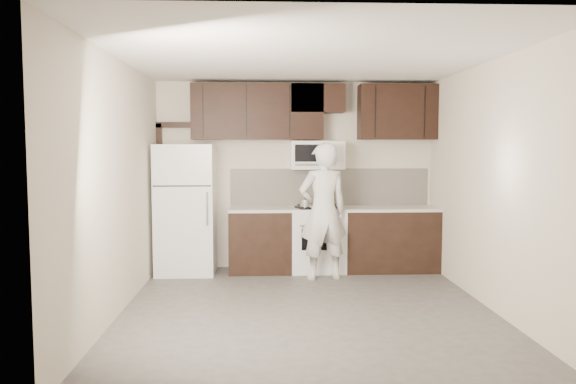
{
  "coord_description": "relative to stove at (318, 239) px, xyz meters",
  "views": [
    {
      "loc": [
        -0.48,
        -5.94,
        1.77
      ],
      "look_at": [
        -0.17,
        0.9,
        1.22
      ],
      "focal_mm": 35.0,
      "sensor_mm": 36.0,
      "label": 1
    }
  ],
  "objects": [
    {
      "name": "floor",
      "position": [
        -0.3,
        -1.94,
        -0.46
      ],
      "size": [
        4.5,
        4.5,
        0.0
      ],
      "primitive_type": "plane",
      "color": "#4A4745",
      "rests_on": "ground"
    },
    {
      "name": "back_wall",
      "position": [
        -0.3,
        0.31,
        0.89
      ],
      "size": [
        4.0,
        0.0,
        4.0
      ],
      "primitive_type": "plane",
      "rotation": [
        1.57,
        0.0,
        0.0
      ],
      "color": "beige",
      "rests_on": "ground"
    },
    {
      "name": "ceiling",
      "position": [
        -0.3,
        -1.94,
        2.24
      ],
      "size": [
        4.5,
        4.5,
        0.0
      ],
      "primitive_type": "plane",
      "rotation": [
        3.14,
        0.0,
        0.0
      ],
      "color": "white",
      "rests_on": "back_wall"
    },
    {
      "name": "counter_run",
      "position": [
        0.3,
        0.0,
        -0.0
      ],
      "size": [
        2.95,
        0.64,
        0.91
      ],
      "color": "black",
      "rests_on": "floor"
    },
    {
      "name": "stove",
      "position": [
        0.0,
        0.0,
        0.0
      ],
      "size": [
        0.76,
        0.66,
        0.94
      ],
      "color": "white",
      "rests_on": "floor"
    },
    {
      "name": "backsplash",
      "position": [
        0.2,
        0.3,
        0.72
      ],
      "size": [
        2.9,
        0.02,
        0.54
      ],
      "primitive_type": "cube",
      "color": "beige",
      "rests_on": "counter_run"
    },
    {
      "name": "upper_cabinets",
      "position": [
        -0.09,
        0.14,
        1.82
      ],
      "size": [
        3.48,
        0.35,
        0.78
      ],
      "color": "black",
      "rests_on": "back_wall"
    },
    {
      "name": "microwave",
      "position": [
        -0.0,
        0.12,
        1.19
      ],
      "size": [
        0.76,
        0.42,
        0.4
      ],
      "color": "white",
      "rests_on": "upper_cabinets"
    },
    {
      "name": "refrigerator",
      "position": [
        -1.85,
        -0.05,
        0.44
      ],
      "size": [
        0.8,
        0.76,
        1.8
      ],
      "color": "white",
      "rests_on": "floor"
    },
    {
      "name": "door_trim",
      "position": [
        -2.22,
        0.27,
        0.79
      ],
      "size": [
        0.5,
        0.08,
        2.12
      ],
      "color": "black",
      "rests_on": "floor"
    },
    {
      "name": "saucepan",
      "position": [
        -0.18,
        -0.15,
        0.52
      ],
      "size": [
        0.29,
        0.17,
        0.16
      ],
      "color": "silver",
      "rests_on": "stove"
    },
    {
      "name": "baking_tray",
      "position": [
        -0.07,
        -0.09,
        0.46
      ],
      "size": [
        0.51,
        0.44,
        0.02
      ],
      "primitive_type": "cube",
      "rotation": [
        0.0,
        0.0,
        0.27
      ],
      "color": "black",
      "rests_on": "counter_run"
    },
    {
      "name": "pizza",
      "position": [
        -0.07,
        -0.09,
        0.48
      ],
      "size": [
        0.37,
        0.37,
        0.02
      ],
      "primitive_type": "cylinder",
      "rotation": [
        0.0,
        0.0,
        0.27
      ],
      "color": "beige",
      "rests_on": "baking_tray"
    },
    {
      "name": "person",
      "position": [
        0.02,
        -0.51,
        0.45
      ],
      "size": [
        0.75,
        0.58,
        1.82
      ],
      "primitive_type": "imported",
      "rotation": [
        0.0,
        0.0,
        3.38
      ],
      "color": "silver",
      "rests_on": "floor"
    }
  ]
}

